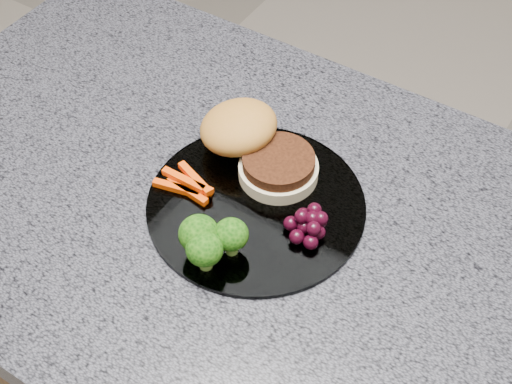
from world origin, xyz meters
TOP-DOWN VIEW (x-y plane):
  - countertop at (0.00, 0.00)m, footprint 1.20×0.60m
  - plate at (-0.09, 0.01)m, footprint 0.26×0.26m
  - burger at (-0.14, 0.07)m, footprint 0.17×0.11m
  - carrot_sticks at (-0.18, -0.01)m, footprint 0.07×0.04m
  - broccoli at (-0.10, -0.08)m, footprint 0.07×0.07m
  - grape_bunch at (-0.02, 0.01)m, footprint 0.05×0.05m

SIDE VIEW (x-z plane):
  - countertop at x=0.00m, z-range 0.86..0.90m
  - plate at x=-0.09m, z-range 0.90..0.91m
  - carrot_sticks at x=-0.18m, z-range 0.91..0.92m
  - grape_bunch at x=-0.02m, z-range 0.90..0.94m
  - burger at x=-0.14m, z-range 0.90..0.96m
  - broccoli at x=-0.10m, z-range 0.91..0.96m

